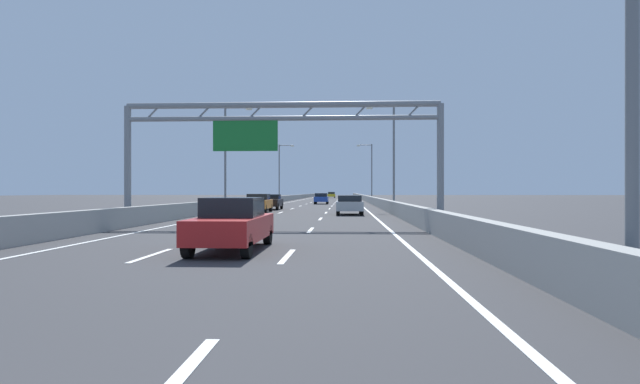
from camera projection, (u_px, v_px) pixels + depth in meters
ground_plane at (328, 200)px, 100.82m from camera, size 260.00×260.00×0.00m
lane_dash_left_1 at (151, 255)px, 13.51m from camera, size 0.16×3.00×0.01m
lane_dash_left_2 at (229, 230)px, 22.50m from camera, size 0.16×3.00×0.01m
lane_dash_left_3 at (262, 219)px, 31.49m from camera, size 0.16×3.00×0.01m
lane_dash_left_4 at (280, 213)px, 40.48m from camera, size 0.16×3.00×0.01m
lane_dash_left_5 at (292, 209)px, 49.47m from camera, size 0.16×3.00×0.01m
lane_dash_left_6 at (300, 206)px, 58.46m from camera, size 0.16×3.00×0.01m
lane_dash_left_7 at (306, 204)px, 67.45m from camera, size 0.16×3.00×0.01m
lane_dash_left_8 at (311, 203)px, 76.44m from camera, size 0.16×3.00×0.01m
lane_dash_left_9 at (315, 201)px, 85.43m from camera, size 0.16×3.00×0.01m
lane_dash_left_10 at (317, 200)px, 94.42m from camera, size 0.16×3.00×0.01m
lane_dash_left_11 at (320, 200)px, 103.41m from camera, size 0.16×3.00×0.01m
lane_dash_left_12 at (322, 199)px, 112.39m from camera, size 0.16×3.00×0.01m
lane_dash_left_13 at (324, 198)px, 121.38m from camera, size 0.16×3.00×0.01m
lane_dash_left_14 at (325, 198)px, 130.37m from camera, size 0.16×3.00×0.01m
lane_dash_left_15 at (326, 197)px, 139.36m from camera, size 0.16×3.00×0.01m
lane_dash_left_16 at (328, 197)px, 148.35m from camera, size 0.16×3.00×0.01m
lane_dash_left_17 at (329, 197)px, 157.34m from camera, size 0.16×3.00×0.01m
lane_dash_right_1 at (287, 256)px, 13.34m from camera, size 0.16×3.00×0.01m
lane_dash_right_2 at (311, 230)px, 22.33m from camera, size 0.16×3.00×0.01m
lane_dash_right_3 at (320, 219)px, 31.32m from camera, size 0.16×3.00×0.01m
lane_dash_right_4 at (326, 213)px, 40.31m from camera, size 0.16×3.00×0.01m
lane_dash_right_5 at (329, 209)px, 49.29m from camera, size 0.16×3.00×0.01m
lane_dash_right_6 at (332, 206)px, 58.28m from camera, size 0.16×3.00×0.01m
lane_dash_right_7 at (334, 204)px, 67.27m from camera, size 0.16×3.00×0.01m
lane_dash_right_8 at (335, 203)px, 76.26m from camera, size 0.16×3.00×0.01m
lane_dash_right_9 at (336, 201)px, 85.25m from camera, size 0.16×3.00×0.01m
lane_dash_right_10 at (337, 200)px, 94.24m from camera, size 0.16×3.00×0.01m
lane_dash_right_11 at (338, 200)px, 103.23m from camera, size 0.16×3.00×0.01m
lane_dash_right_12 at (338, 199)px, 112.22m from camera, size 0.16×3.00×0.01m
lane_dash_right_13 at (339, 198)px, 121.21m from camera, size 0.16×3.00×0.01m
lane_dash_right_14 at (339, 198)px, 130.20m from camera, size 0.16×3.00×0.01m
lane_dash_right_15 at (340, 197)px, 139.19m from camera, size 0.16×3.00×0.01m
lane_dash_right_16 at (340, 197)px, 148.17m from camera, size 0.16×3.00×0.01m
lane_dash_right_17 at (340, 197)px, 157.16m from camera, size 0.16×3.00×0.01m
edge_line_left at (296, 201)px, 89.09m from camera, size 0.16×176.00×0.01m
edge_line_right at (356, 201)px, 88.58m from camera, size 0.16×176.00×0.01m
barrier_left at (298, 197)px, 111.15m from camera, size 0.45×220.00×0.95m
barrier_right at (362, 197)px, 110.47m from camera, size 0.45×220.00×0.95m
sign_gantry at (277, 131)px, 26.73m from camera, size 16.75×0.36×6.36m
streetlamp_left_mid at (228, 151)px, 47.07m from camera, size 2.58×0.28×9.50m
streetlamp_right_mid at (391, 150)px, 46.34m from camera, size 2.58×0.28×9.50m
streetlamp_left_far at (281, 169)px, 85.55m from camera, size 2.58×0.28×9.50m
streetlamp_right_far at (370, 169)px, 84.82m from camera, size 2.58×0.28×9.50m
yellow_car at (331, 195)px, 129.49m from camera, size 1.89×4.56×1.51m
orange_car at (258, 203)px, 41.48m from camera, size 1.87×4.10×1.48m
red_car at (233, 224)px, 14.70m from camera, size 1.72×4.61×1.52m
silver_car at (350, 204)px, 37.17m from camera, size 1.89×4.21×1.39m
black_car at (271, 202)px, 47.46m from camera, size 1.78×4.21×1.40m
blue_car at (321, 198)px, 68.07m from camera, size 1.80×4.42×1.43m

